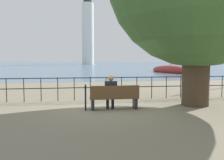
{
  "coord_description": "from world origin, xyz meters",
  "views": [
    {
      "loc": [
        -1.5,
        -8.98,
        1.82
      ],
      "look_at": [
        0.0,
        0.5,
        1.05
      ],
      "focal_mm": 40.0,
      "sensor_mm": 36.0,
      "label": 1
    }
  ],
  "objects_px": {
    "park_bench": "(114,98)",
    "harbor_lighthouse": "(88,30)",
    "seated_person_left": "(111,90)",
    "closed_umbrella": "(86,96)",
    "sailboat_2": "(170,70)"
  },
  "relations": [
    {
      "from": "park_bench",
      "to": "harbor_lighthouse",
      "type": "relative_size",
      "value": 0.06
    },
    {
      "from": "seated_person_left",
      "to": "closed_umbrella",
      "type": "distance_m",
      "value": 0.95
    },
    {
      "from": "closed_umbrella",
      "to": "sailboat_2",
      "type": "distance_m",
      "value": 28.3
    },
    {
      "from": "sailboat_2",
      "to": "harbor_lighthouse",
      "type": "distance_m",
      "value": 68.59
    },
    {
      "from": "closed_umbrella",
      "to": "sailboat_2",
      "type": "relative_size",
      "value": 0.09
    },
    {
      "from": "seated_person_left",
      "to": "sailboat_2",
      "type": "distance_m",
      "value": 27.79
    },
    {
      "from": "park_bench",
      "to": "closed_umbrella",
      "type": "bearing_deg",
      "value": -178.47
    },
    {
      "from": "seated_person_left",
      "to": "harbor_lighthouse",
      "type": "bearing_deg",
      "value": 87.0
    },
    {
      "from": "park_bench",
      "to": "seated_person_left",
      "type": "bearing_deg",
      "value": 149.16
    },
    {
      "from": "park_bench",
      "to": "harbor_lighthouse",
      "type": "xyz_separation_m",
      "value": [
        4.67,
        91.76,
        13.32
      ]
    },
    {
      "from": "sailboat_2",
      "to": "seated_person_left",
      "type": "bearing_deg",
      "value": -129.43
    },
    {
      "from": "sailboat_2",
      "to": "park_bench",
      "type": "bearing_deg",
      "value": -129.13
    },
    {
      "from": "harbor_lighthouse",
      "to": "seated_person_left",
      "type": "bearing_deg",
      "value": -93.0
    },
    {
      "from": "seated_person_left",
      "to": "harbor_lighthouse",
      "type": "xyz_separation_m",
      "value": [
        4.8,
        91.69,
        13.05
      ]
    },
    {
      "from": "park_bench",
      "to": "closed_umbrella",
      "type": "distance_m",
      "value": 1.06
    }
  ]
}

